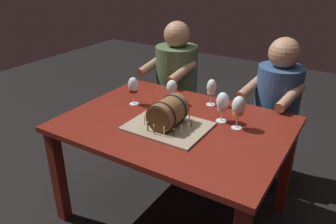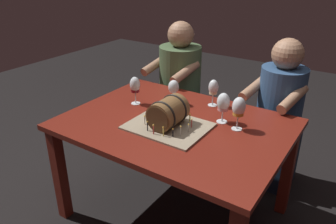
# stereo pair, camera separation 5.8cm
# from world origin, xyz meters

# --- Properties ---
(ground_plane) EXTENTS (8.00, 8.00, 0.00)m
(ground_plane) POSITION_xyz_m (0.00, 0.00, 0.00)
(ground_plane) COLOR black
(dining_table) EXTENTS (1.37, 1.01, 0.72)m
(dining_table) POSITION_xyz_m (0.00, 0.00, 0.63)
(dining_table) COLOR maroon
(dining_table) RESTS_ON ground
(barrel_cake) EXTENTS (0.47, 0.37, 0.19)m
(barrel_cake) POSITION_xyz_m (-0.00, -0.08, 0.80)
(barrel_cake) COLOR gray
(barrel_cake) RESTS_ON dining_table
(wine_glass_empty) EXTENTS (0.07, 0.07, 0.17)m
(wine_glass_empty) POSITION_xyz_m (-0.16, 0.23, 0.84)
(wine_glass_empty) COLOR white
(wine_glass_empty) RESTS_ON dining_table
(wine_glass_amber) EXTENTS (0.08, 0.08, 0.21)m
(wine_glass_amber) POSITION_xyz_m (0.36, 0.13, 0.86)
(wine_glass_amber) COLOR white
(wine_glass_amber) RESTS_ON dining_table
(wine_glass_red) EXTENTS (0.07, 0.07, 0.20)m
(wine_glass_red) POSITION_xyz_m (-0.39, 0.09, 0.85)
(wine_glass_red) COLOR white
(wine_glass_red) RESTS_ON dining_table
(wine_glass_white) EXTENTS (0.07, 0.07, 0.19)m
(wine_glass_white) POSITION_xyz_m (0.08, 0.36, 0.85)
(wine_glass_white) COLOR white
(wine_glass_white) RESTS_ON dining_table
(wine_glass_rose) EXTENTS (0.08, 0.08, 0.19)m
(wine_glass_rose) POSITION_xyz_m (0.24, 0.16, 0.85)
(wine_glass_rose) COLOR white
(wine_glass_rose) RESTS_ON dining_table
(person_seated_left) EXTENTS (0.43, 0.51, 1.19)m
(person_seated_left) POSITION_xyz_m (-0.43, 0.75, 0.56)
(person_seated_left) COLOR #2A3A24
(person_seated_left) RESTS_ON ground
(person_seated_right) EXTENTS (0.43, 0.51, 1.16)m
(person_seated_right) POSITION_xyz_m (0.43, 0.75, 0.53)
(person_seated_right) COLOR #1B2D46
(person_seated_right) RESTS_ON ground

